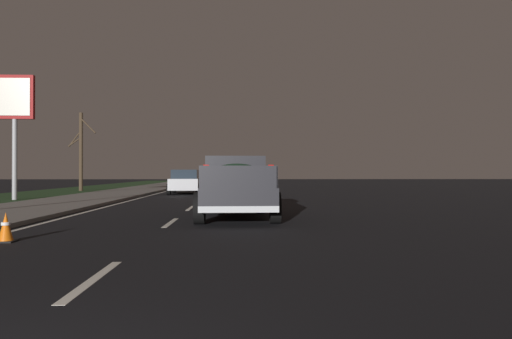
{
  "coord_description": "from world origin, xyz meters",
  "views": [
    {
      "loc": [
        -2.38,
        -1.84,
        1.36
      ],
      "look_at": [
        13.07,
        -2.39,
        1.46
      ],
      "focal_mm": 34.13,
      "sensor_mm": 36.0,
      "label": 1
    }
  ],
  "objects_px": {
    "bare_tree_far": "(81,150)",
    "pickup_truck": "(236,185)",
    "sedan_silver": "(186,182)",
    "sedan_red": "(236,183)",
    "sedan_tan": "(195,180)",
    "gas_price_sign": "(15,107)",
    "traffic_cone_near": "(6,228)"
  },
  "relations": [
    {
      "from": "sedan_red",
      "to": "gas_price_sign",
      "type": "relative_size",
      "value": 0.71
    },
    {
      "from": "sedan_tan",
      "to": "traffic_cone_near",
      "type": "height_order",
      "value": "sedan_tan"
    },
    {
      "from": "sedan_red",
      "to": "bare_tree_far",
      "type": "height_order",
      "value": "bare_tree_far"
    },
    {
      "from": "bare_tree_far",
      "to": "sedan_red",
      "type": "bearing_deg",
      "value": -127.69
    },
    {
      "from": "bare_tree_far",
      "to": "traffic_cone_near",
      "type": "xyz_separation_m",
      "value": [
        -27.01,
        -7.22,
        -2.75
      ]
    },
    {
      "from": "sedan_red",
      "to": "sedan_tan",
      "type": "distance_m",
      "value": 12.71
    },
    {
      "from": "gas_price_sign",
      "to": "sedan_silver",
      "type": "bearing_deg",
      "value": -49.88
    },
    {
      "from": "sedan_red",
      "to": "bare_tree_far",
      "type": "distance_m",
      "value": 14.84
    },
    {
      "from": "pickup_truck",
      "to": "gas_price_sign",
      "type": "height_order",
      "value": "gas_price_sign"
    },
    {
      "from": "sedan_silver",
      "to": "bare_tree_far",
      "type": "height_order",
      "value": "bare_tree_far"
    },
    {
      "from": "sedan_silver",
      "to": "bare_tree_far",
      "type": "xyz_separation_m",
      "value": [
        5.46,
        8.38,
        2.25
      ]
    },
    {
      "from": "gas_price_sign",
      "to": "traffic_cone_near",
      "type": "height_order",
      "value": "gas_price_sign"
    },
    {
      "from": "sedan_red",
      "to": "sedan_tan",
      "type": "xyz_separation_m",
      "value": [
        12.25,
        3.39,
        0.0
      ]
    },
    {
      "from": "sedan_red",
      "to": "traffic_cone_near",
      "type": "relative_size",
      "value": 7.61
    },
    {
      "from": "sedan_silver",
      "to": "gas_price_sign",
      "type": "distance_m",
      "value": 10.89
    },
    {
      "from": "pickup_truck",
      "to": "bare_tree_far",
      "type": "height_order",
      "value": "bare_tree_far"
    },
    {
      "from": "gas_price_sign",
      "to": "traffic_cone_near",
      "type": "distance_m",
      "value": 16.96
    },
    {
      "from": "sedan_tan",
      "to": "bare_tree_far",
      "type": "relative_size",
      "value": 0.76
    },
    {
      "from": "pickup_truck",
      "to": "traffic_cone_near",
      "type": "height_order",
      "value": "pickup_truck"
    },
    {
      "from": "bare_tree_far",
      "to": "pickup_truck",
      "type": "bearing_deg",
      "value": -152.0
    },
    {
      "from": "pickup_truck",
      "to": "bare_tree_far",
      "type": "xyz_separation_m",
      "value": [
        21.95,
        11.67,
        2.05
      ]
    },
    {
      "from": "sedan_red",
      "to": "gas_price_sign",
      "type": "bearing_deg",
      "value": 105.5
    },
    {
      "from": "gas_price_sign",
      "to": "sedan_tan",
      "type": "bearing_deg",
      "value": -26.5
    },
    {
      "from": "sedan_tan",
      "to": "pickup_truck",
      "type": "bearing_deg",
      "value": -172.21
    },
    {
      "from": "sedan_red",
      "to": "gas_price_sign",
      "type": "xyz_separation_m",
      "value": [
        -3.06,
        11.02,
        3.86
      ]
    },
    {
      "from": "sedan_red",
      "to": "traffic_cone_near",
      "type": "distance_m",
      "value": 18.58
    },
    {
      "from": "pickup_truck",
      "to": "bare_tree_far",
      "type": "relative_size",
      "value": 0.94
    },
    {
      "from": "sedan_red",
      "to": "sedan_tan",
      "type": "height_order",
      "value": "same"
    },
    {
      "from": "pickup_truck",
      "to": "traffic_cone_near",
      "type": "bearing_deg",
      "value": 138.63
    },
    {
      "from": "pickup_truck",
      "to": "sedan_red",
      "type": "xyz_separation_m",
      "value": [
        12.98,
        0.06,
        -0.2
      ]
    },
    {
      "from": "pickup_truck",
      "to": "sedan_silver",
      "type": "height_order",
      "value": "pickup_truck"
    },
    {
      "from": "sedan_red",
      "to": "traffic_cone_near",
      "type": "height_order",
      "value": "sedan_red"
    }
  ]
}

